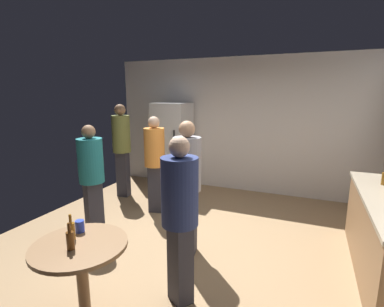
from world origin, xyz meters
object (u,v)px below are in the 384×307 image
at_px(person_in_navy_shirt, 180,209).
at_px(beer_bottle_amber, 71,230).
at_px(person_in_orange_shirt, 155,157).
at_px(foreground_table, 81,255).
at_px(plastic_cup_blue, 80,226).
at_px(beer_bottle_brown, 70,240).
at_px(person_in_gray_shirt, 187,178).
at_px(person_in_olive_shirt, 122,143).
at_px(refrigerator, 172,146).
at_px(person_in_teal_shirt, 91,172).
at_px(beer_bottle_on_counter, 384,178).

bearing_deg(person_in_navy_shirt, beer_bottle_amber, -23.43).
height_order(person_in_orange_shirt, person_in_navy_shirt, person_in_orange_shirt).
relative_size(foreground_table, plastic_cup_blue, 7.27).
height_order(foreground_table, beer_bottle_brown, beer_bottle_brown).
distance_m(person_in_gray_shirt, person_in_olive_shirt, 2.43).
bearing_deg(person_in_navy_shirt, beer_bottle_brown, -12.98).
bearing_deg(person_in_navy_shirt, foreground_table, -17.51).
xyz_separation_m(refrigerator, person_in_teal_shirt, (-0.09, -2.32, 0.02)).
distance_m(foreground_table, beer_bottle_brown, 0.21).
xyz_separation_m(person_in_gray_shirt, person_in_olive_shirt, (-1.98, 1.41, 0.08)).
bearing_deg(person_in_teal_shirt, beer_bottle_brown, -29.65).
bearing_deg(beer_bottle_amber, person_in_navy_shirt, 32.66).
distance_m(plastic_cup_blue, person_in_orange_shirt, 2.25).
bearing_deg(person_in_orange_shirt, plastic_cup_blue, -2.20).
xyz_separation_m(foreground_table, person_in_teal_shirt, (-1.03, 1.32, 0.29)).
xyz_separation_m(refrigerator, beer_bottle_on_counter, (3.53, -1.37, 0.08)).
distance_m(foreground_table, beer_bottle_amber, 0.22).
relative_size(foreground_table, person_in_teal_shirt, 0.51).
bearing_deg(beer_bottle_on_counter, person_in_navy_shirt, -137.93).
xyz_separation_m(beer_bottle_brown, plastic_cup_blue, (-0.15, 0.26, -0.03)).
height_order(beer_bottle_on_counter, plastic_cup_blue, beer_bottle_on_counter).
bearing_deg(person_in_navy_shirt, person_in_olive_shirt, -100.66).
distance_m(person_in_gray_shirt, person_in_navy_shirt, 0.89).
xyz_separation_m(person_in_teal_shirt, person_in_navy_shirt, (1.71, -0.77, 0.03)).
bearing_deg(foreground_table, beer_bottle_on_counter, 41.19).
distance_m(foreground_table, person_in_orange_shirt, 2.46).
distance_m(person_in_teal_shirt, person_in_navy_shirt, 1.88).
relative_size(refrigerator, beer_bottle_on_counter, 7.83).
bearing_deg(beer_bottle_amber, person_in_gray_shirt, 69.41).
bearing_deg(person_in_gray_shirt, person_in_navy_shirt, 9.34).
bearing_deg(beer_bottle_brown, person_in_orange_shirt, 104.32).
bearing_deg(person_in_gray_shirt, person_in_orange_shirt, -143.94).
bearing_deg(person_in_teal_shirt, person_in_navy_shirt, -0.00).
bearing_deg(person_in_olive_shirt, person_in_navy_shirt, 39.63).
bearing_deg(person_in_navy_shirt, person_in_gray_shirt, -126.76).
bearing_deg(plastic_cup_blue, person_in_teal_shirt, 127.31).
distance_m(foreground_table, person_in_gray_shirt, 1.48).
distance_m(plastic_cup_blue, person_in_navy_shirt, 0.93).
bearing_deg(plastic_cup_blue, beer_bottle_amber, -74.83).
height_order(beer_bottle_amber, person_in_orange_shirt, person_in_orange_shirt).
relative_size(beer_bottle_brown, plastic_cup_blue, 2.09).
bearing_deg(plastic_cup_blue, beer_bottle_on_counter, 37.42).
bearing_deg(person_in_gray_shirt, plastic_cup_blue, -34.13).
distance_m(person_in_navy_shirt, person_in_olive_shirt, 3.20).
height_order(person_in_teal_shirt, person_in_olive_shirt, person_in_olive_shirt).
bearing_deg(beer_bottle_amber, foreground_table, -16.06).
bearing_deg(person_in_teal_shirt, plastic_cup_blue, -28.43).
distance_m(beer_bottle_on_counter, beer_bottle_brown, 3.52).
relative_size(foreground_table, beer_bottle_brown, 3.48).
distance_m(plastic_cup_blue, person_in_olive_shirt, 3.00).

